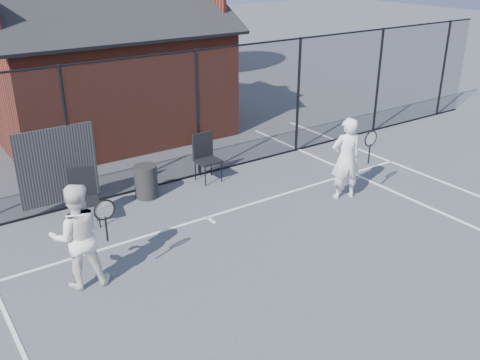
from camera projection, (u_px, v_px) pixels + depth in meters
ground at (304, 289)px, 8.57m from camera, size 80.00×80.00×0.00m
court_lines at (365, 334)px, 7.57m from camera, size 11.02×18.00×0.01m
fence at (146, 127)px, 11.62m from camera, size 22.04×3.00×3.00m
clubhouse at (111, 81)px, 15.00m from camera, size 6.50×4.36×4.19m
player_front at (346, 158)px, 11.38m from camera, size 0.86×0.69×1.81m
player_back at (78, 236)px, 8.37m from camera, size 1.02×0.86×1.76m
chair_left at (84, 199)px, 10.37m from camera, size 0.66×0.67×1.11m
chair_right at (208, 159)px, 12.35m from camera, size 0.54×0.56×1.10m
waste_bin at (146, 181)px, 11.61m from camera, size 0.60×0.60×0.73m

